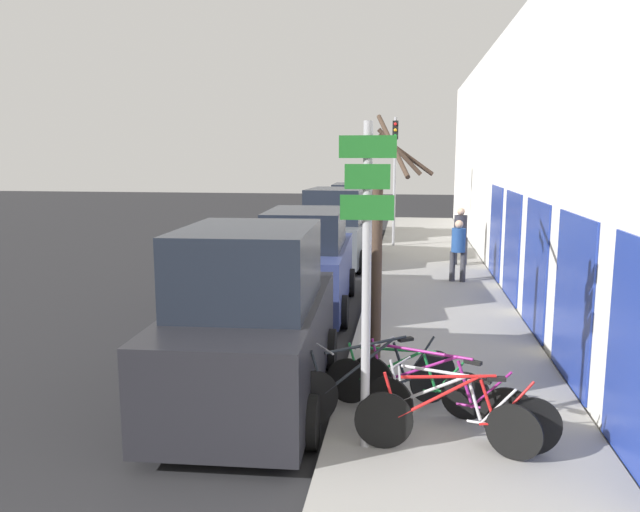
# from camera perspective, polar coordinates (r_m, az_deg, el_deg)

# --- Properties ---
(ground_plane) EXTENTS (80.00, 80.00, 0.00)m
(ground_plane) POSITION_cam_1_polar(r_m,az_deg,el_deg) (14.14, 0.05, -4.53)
(ground_plane) COLOR black
(sidewalk_curb) EXTENTS (3.20, 32.00, 0.15)m
(sidewalk_curb) POSITION_cam_1_polar(r_m,az_deg,el_deg) (16.74, 10.24, -2.24)
(sidewalk_curb) COLOR gray
(sidewalk_curb) RESTS_ON ground
(building_facade) EXTENTS (0.23, 32.00, 6.50)m
(building_facade) POSITION_cam_1_polar(r_m,az_deg,el_deg) (16.50, 16.71, 8.35)
(building_facade) COLOR silver
(building_facade) RESTS_ON ground
(signpost) EXTENTS (0.60, 0.12, 3.57)m
(signpost) POSITION_cam_1_polar(r_m,az_deg,el_deg) (6.67, 4.28, -1.24)
(signpost) COLOR #939399
(signpost) RESTS_ON sidewalk_curb
(bicycle_0) EXTENTS (2.24, 0.44, 0.90)m
(bicycle_0) POSITION_cam_1_polar(r_m,az_deg,el_deg) (7.17, 12.41, -14.29)
(bicycle_0) COLOR black
(bicycle_0) RESTS_ON sidewalk_curb
(bicycle_1) EXTENTS (1.91, 0.95, 0.85)m
(bicycle_1) POSITION_cam_1_polar(r_m,az_deg,el_deg) (7.38, 11.65, -13.73)
(bicycle_1) COLOR black
(bicycle_1) RESTS_ON sidewalk_curb
(bicycle_2) EXTENTS (2.19, 1.25, 0.93)m
(bicycle_2) POSITION_cam_1_polar(r_m,az_deg,el_deg) (7.77, 10.53, -12.24)
(bicycle_2) COLOR black
(bicycle_2) RESTS_ON sidewalk_curb
(bicycle_3) EXTENTS (2.06, 1.40, 0.97)m
(bicycle_3) POSITION_cam_1_polar(r_m,az_deg,el_deg) (7.95, 5.06, -11.51)
(bicycle_3) COLOR black
(bicycle_3) RESTS_ON sidewalk_curb
(bicycle_4) EXTENTS (2.07, 0.58, 0.83)m
(bicycle_4) POSITION_cam_1_polar(r_m,az_deg,el_deg) (8.11, 7.82, -11.49)
(bicycle_4) COLOR black
(bicycle_4) RESTS_ON sidewalk_curb
(parked_car_0) EXTENTS (2.23, 4.51, 2.44)m
(parked_car_0) POSITION_cam_1_polar(r_m,az_deg,el_deg) (8.57, -6.29, -6.25)
(parked_car_0) COLOR black
(parked_car_0) RESTS_ON ground
(parked_car_1) EXTENTS (2.09, 4.67, 2.21)m
(parked_car_1) POSITION_cam_1_polar(r_m,az_deg,el_deg) (13.52, -1.24, -0.77)
(parked_car_1) COLOR navy
(parked_car_1) RESTS_ON ground
(parked_car_2) EXTENTS (2.26, 4.38, 2.36)m
(parked_car_2) POSITION_cam_1_polar(r_m,az_deg,el_deg) (19.12, 1.62, 2.32)
(parked_car_2) COLOR #51565B
(parked_car_2) RESTS_ON ground
(parked_car_3) EXTENTS (2.06, 4.38, 2.24)m
(parked_car_3) POSITION_cam_1_polar(r_m,az_deg,el_deg) (24.84, 3.16, 3.83)
(parked_car_3) COLOR #B2B7BC
(parked_car_3) RESTS_ON ground
(pedestrian_near) EXTENTS (0.41, 0.35, 1.58)m
(pedestrian_near) POSITION_cam_1_polar(r_m,az_deg,el_deg) (16.26, 12.53, 0.88)
(pedestrian_near) COLOR #333338
(pedestrian_near) RESTS_ON sidewalk_curb
(pedestrian_far) EXTENTS (0.43, 0.38, 1.69)m
(pedestrian_far) POSITION_cam_1_polar(r_m,az_deg,el_deg) (18.73, 12.71, 2.16)
(pedestrian_far) COLOR #333338
(pedestrian_far) RESTS_ON sidewalk_curb
(street_tree) EXTENTS (0.94, 1.41, 3.82)m
(street_tree) POSITION_cam_1_polar(r_m,az_deg,el_deg) (9.74, 5.50, 0.56)
(street_tree) COLOR #3D2D23
(street_tree) RESTS_ON sidewalk_curb
(traffic_light) EXTENTS (0.20, 0.30, 4.50)m
(traffic_light) POSITION_cam_1_polar(r_m,az_deg,el_deg) (22.15, 6.86, 8.34)
(traffic_light) COLOR #939399
(traffic_light) RESTS_ON sidewalk_curb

